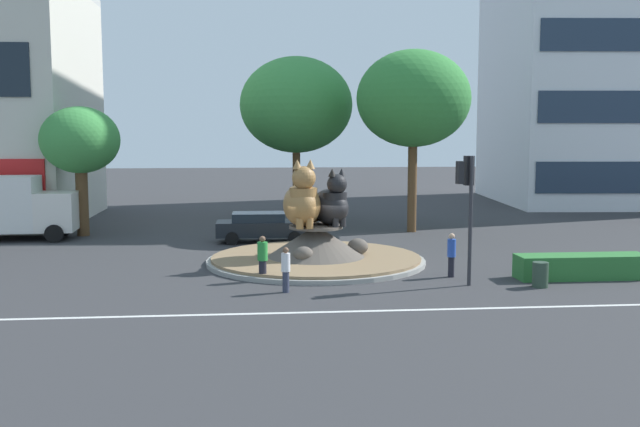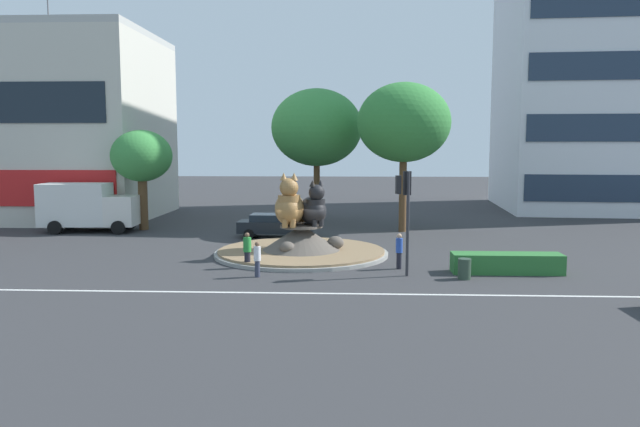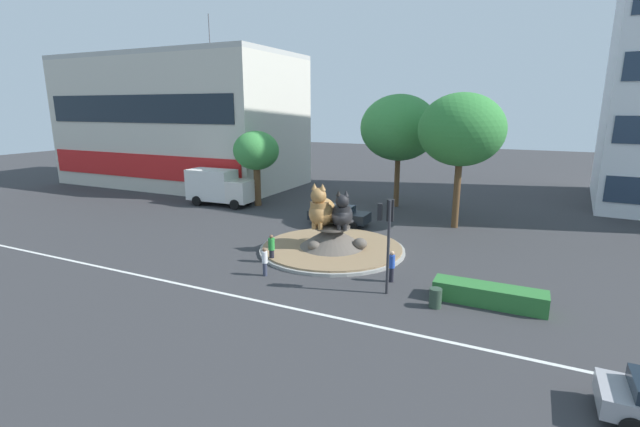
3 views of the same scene
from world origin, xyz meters
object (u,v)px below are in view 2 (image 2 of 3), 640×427
at_px(pedestrian_green_shirt, 247,250).
at_px(litter_bin, 464,269).
at_px(broadleaf_tree_behind_island, 404,123).
at_px(pedestrian_blue_shirt, 399,250).
at_px(cat_statue_black, 314,208).
at_px(cat_statue_tabby, 290,206).
at_px(sedan_on_far_lane, 275,225).
at_px(third_tree_left, 317,128).
at_px(second_tree_near_tower, 142,157).
at_px(delivery_box_truck, 87,206).
at_px(office_tower, 598,22).
at_px(pedestrian_white_shirt, 257,258).
at_px(traffic_light_mast, 406,199).

distance_m(pedestrian_green_shirt, litter_bin, 9.99).
bearing_deg(broadleaf_tree_behind_island, pedestrian_blue_shirt, -95.67).
relative_size(cat_statue_black, pedestrian_green_shirt, 1.60).
bearing_deg(cat_statue_black, cat_statue_tabby, -100.39).
bearing_deg(cat_statue_black, sedan_on_far_lane, -179.04).
bearing_deg(third_tree_left, second_tree_near_tower, -156.37).
xyz_separation_m(sedan_on_far_lane, delivery_box_truck, (-12.78, 1.83, 0.93)).
bearing_deg(broadleaf_tree_behind_island, litter_bin, -84.45).
bearing_deg(pedestrian_green_shirt, cat_statue_black, -171.88).
bearing_deg(office_tower, sedan_on_far_lane, -140.35).
bearing_deg(cat_statue_tabby, second_tree_near_tower, -134.65).
relative_size(third_tree_left, pedestrian_green_shirt, 5.90).
distance_m(cat_statue_tabby, cat_statue_black, 1.28).
distance_m(pedestrian_white_shirt, pedestrian_green_shirt, 2.09).
height_order(cat_statue_tabby, third_tree_left, third_tree_left).
distance_m(office_tower, pedestrian_blue_shirt, 37.82).
relative_size(broadleaf_tree_behind_island, sedan_on_far_lane, 2.13).
bearing_deg(delivery_box_truck, office_tower, 20.78).
bearing_deg(cat_statue_black, broadleaf_tree_behind_island, 125.35).
distance_m(traffic_light_mast, pedestrian_green_shirt, 7.81).
xyz_separation_m(cat_statue_tabby, pedestrian_green_shirt, (-1.70, -3.24, -1.73)).
bearing_deg(cat_statue_black, office_tower, 112.59).
height_order(cat_statue_tabby, second_tree_near_tower, second_tree_near_tower).
relative_size(broadleaf_tree_behind_island, delivery_box_truck, 1.56).
bearing_deg(office_tower, pedestrian_white_shirt, -126.15).
relative_size(pedestrian_blue_shirt, delivery_box_truck, 0.26).
height_order(office_tower, sedan_on_far_lane, office_tower).
distance_m(cat_statue_tabby, pedestrian_white_shirt, 5.56).
height_order(pedestrian_white_shirt, litter_bin, pedestrian_white_shirt).
height_order(cat_statue_black, second_tree_near_tower, second_tree_near_tower).
bearing_deg(delivery_box_truck, pedestrian_green_shirt, -44.71).
height_order(second_tree_near_tower, pedestrian_green_shirt, second_tree_near_tower).
xyz_separation_m(pedestrian_white_shirt, pedestrian_blue_shirt, (6.38, 2.07, 0.06)).
height_order(cat_statue_black, pedestrian_blue_shirt, cat_statue_black).
xyz_separation_m(broadleaf_tree_behind_island, third_tree_left, (-6.01, 5.24, -0.17)).
height_order(cat_statue_tabby, litter_bin, cat_statue_tabby).
relative_size(broadleaf_tree_behind_island, pedestrian_green_shirt, 5.85).
bearing_deg(third_tree_left, traffic_light_mast, -75.66).
height_order(broadleaf_tree_behind_island, litter_bin, broadleaf_tree_behind_island).
height_order(traffic_light_mast, litter_bin, traffic_light_mast).
xyz_separation_m(pedestrian_white_shirt, litter_bin, (9.03, -0.00, -0.39)).
bearing_deg(pedestrian_white_shirt, litter_bin, -26.24).
bearing_deg(office_tower, cat_statue_tabby, -130.44).
distance_m(third_tree_left, sedan_on_far_lane, 10.57).
height_order(office_tower, second_tree_near_tower, office_tower).
bearing_deg(pedestrian_green_shirt, pedestrian_white_shirt, 69.31).
bearing_deg(cat_statue_tabby, third_tree_left, 173.70).
relative_size(traffic_light_mast, litter_bin, 5.16).
bearing_deg(third_tree_left, litter_bin, -69.43).
relative_size(pedestrian_green_shirt, litter_bin, 1.88).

